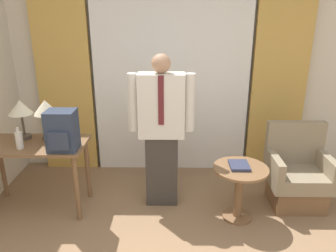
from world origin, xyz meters
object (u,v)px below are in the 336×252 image
(backpack, at_px, (62,131))
(armchair, at_px, (297,176))
(bottle_near_edge, at_px, (19,140))
(table_lamp_right, at_px, (46,110))
(table_lamp_left, at_px, (21,110))
(person, at_px, (162,128))
(book, at_px, (239,165))
(desk, at_px, (34,154))
(side_table, at_px, (239,184))

(backpack, xyz_separation_m, armchair, (2.43, 0.27, -0.62))
(armchair, bearing_deg, bottle_near_edge, -175.09)
(table_lamp_right, bearing_deg, table_lamp_left, 180.00)
(table_lamp_left, relative_size, person, 0.26)
(armchair, bearing_deg, person, -179.94)
(table_lamp_left, xyz_separation_m, book, (2.24, -0.28, -0.48))
(backpack, distance_m, book, 1.77)
(desk, relative_size, bottle_near_edge, 4.98)
(armchair, xyz_separation_m, side_table, (-0.69, -0.29, 0.06))
(desk, height_order, backpack, backpack)
(table_lamp_right, distance_m, armchair, 2.78)
(backpack, bearing_deg, table_lamp_left, 150.91)
(table_lamp_left, relative_size, backpack, 1.07)
(desk, distance_m, bottle_near_edge, 0.25)
(backpack, bearing_deg, person, 15.70)
(table_lamp_left, relative_size, table_lamp_right, 1.00)
(table_lamp_right, bearing_deg, armchair, -0.28)
(backpack, bearing_deg, table_lamp_right, 131.25)
(bottle_near_edge, bearing_deg, backpack, -2.89)
(desk, bearing_deg, person, 5.31)
(armchair, relative_size, book, 3.93)
(table_lamp_left, distance_m, table_lamp_right, 0.26)
(backpack, height_order, person, person)
(desk, relative_size, table_lamp_right, 2.57)
(table_lamp_right, xyz_separation_m, book, (1.98, -0.28, -0.48))
(table_lamp_left, bearing_deg, backpack, -29.09)
(bottle_near_edge, bearing_deg, desk, 61.85)
(book, bearing_deg, armchair, 21.18)
(backpack, height_order, armchair, backpack)
(table_lamp_left, distance_m, backpack, 0.59)
(table_lamp_right, xyz_separation_m, person, (1.20, -0.01, -0.19))
(table_lamp_left, xyz_separation_m, side_table, (2.25, -0.30, -0.69))
(backpack, distance_m, armchair, 2.52)
(table_lamp_left, relative_size, book, 1.85)
(person, distance_m, side_table, 0.98)
(side_table, bearing_deg, table_lamp_left, 172.39)
(bottle_near_edge, distance_m, person, 1.42)
(table_lamp_right, height_order, book, table_lamp_right)
(bottle_near_edge, bearing_deg, table_lamp_left, 104.01)
(desk, relative_size, backpack, 2.75)
(bottle_near_edge, height_order, backpack, backpack)
(table_lamp_right, bearing_deg, book, -8.18)
(table_lamp_left, bearing_deg, bottle_near_edge, -75.99)
(table_lamp_right, height_order, backpack, table_lamp_right)
(desk, height_order, table_lamp_left, table_lamp_left)
(desk, height_order, person, person)
(desk, xyz_separation_m, table_lamp_left, (-0.13, 0.14, 0.44))
(backpack, bearing_deg, desk, 159.12)
(bottle_near_edge, xyz_separation_m, armchair, (2.87, 0.25, -0.51))
(table_lamp_right, distance_m, book, 2.06)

